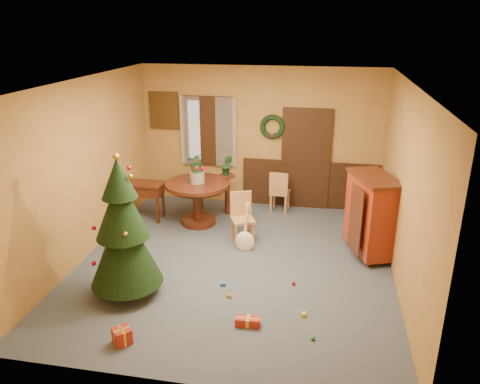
% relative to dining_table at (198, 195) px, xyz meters
% --- Properties ---
extents(room_envelope, '(5.50, 5.50, 5.50)m').
position_rel_dining_table_xyz_m(room_envelope, '(1.21, 1.27, 0.52)').
color(room_envelope, '#3C4557').
rests_on(room_envelope, ground).
extents(dining_table, '(1.23, 1.23, 0.85)m').
position_rel_dining_table_xyz_m(dining_table, '(0.00, 0.00, 0.00)').
color(dining_table, black).
rests_on(dining_table, floor).
extents(urn, '(0.28, 0.28, 0.20)m').
position_rel_dining_table_xyz_m(urn, '(0.00, 0.00, 0.36)').
color(urn, slate).
rests_on(urn, dining_table).
extents(centerpiece_plant, '(0.35, 0.30, 0.39)m').
position_rel_dining_table_xyz_m(centerpiece_plant, '(0.00, 0.00, 0.65)').
color(centerpiece_plant, '#1E4C23').
rests_on(centerpiece_plant, urn).
extents(chair_near, '(0.50, 0.50, 0.89)m').
position_rel_dining_table_xyz_m(chair_near, '(0.96, -0.53, -0.12)').
color(chair_near, '#97633C').
rests_on(chair_near, floor).
extents(chair_far, '(0.42, 0.42, 0.88)m').
position_rel_dining_table_xyz_m(chair_far, '(1.47, 0.88, -0.12)').
color(chair_far, '#97633C').
rests_on(chair_far, floor).
extents(guitar, '(0.36, 0.53, 0.77)m').
position_rel_dining_table_xyz_m(guitar, '(1.08, -0.95, -0.20)').
color(guitar, '#F6F2CD').
rests_on(guitar, floor).
extents(plant_stand, '(0.33, 0.33, 0.84)m').
position_rel_dining_table_xyz_m(plant_stand, '(0.45, 0.58, -0.07)').
color(plant_stand, black).
rests_on(plant_stand, floor).
extents(stand_plant, '(0.25, 0.21, 0.41)m').
position_rel_dining_table_xyz_m(stand_plant, '(0.45, 0.58, 0.45)').
color(stand_plant, '#19471E').
rests_on(stand_plant, plant_stand).
extents(christmas_tree, '(1.02, 1.02, 2.11)m').
position_rel_dining_table_xyz_m(christmas_tree, '(-0.35, -2.58, 0.41)').
color(christmas_tree, '#382111').
rests_on(christmas_tree, floor).
extents(writing_desk, '(0.86, 0.43, 0.76)m').
position_rel_dining_table_xyz_m(writing_desk, '(-1.14, 0.02, -0.02)').
color(writing_desk, black).
rests_on(writing_desk, floor).
extents(sideboard, '(0.91, 1.22, 1.39)m').
position_rel_dining_table_xyz_m(sideboard, '(3.16, -0.69, 0.15)').
color(sideboard, '#621A0B').
rests_on(sideboard, floor).
extents(gift_a, '(0.33, 0.27, 0.16)m').
position_rel_dining_table_xyz_m(gift_a, '(-0.30, -2.64, -0.51)').
color(gift_a, brown).
rests_on(gift_a, floor).
extents(gift_b, '(0.28, 0.28, 0.20)m').
position_rel_dining_table_xyz_m(gift_b, '(0.03, -3.66, -0.49)').
color(gift_b, maroon).
rests_on(gift_b, floor).
extents(gift_c, '(0.32, 0.32, 0.15)m').
position_rel_dining_table_xyz_m(gift_c, '(-0.60, -2.33, -0.52)').
color(gift_c, brown).
rests_on(gift_c, floor).
extents(gift_d, '(0.33, 0.15, 0.12)m').
position_rel_dining_table_xyz_m(gift_d, '(1.49, -3.03, -0.54)').
color(gift_d, maroon).
rests_on(gift_d, floor).
extents(toy_a, '(0.09, 0.07, 0.05)m').
position_rel_dining_table_xyz_m(toy_a, '(0.97, -2.15, -0.57)').
color(toy_a, '#285AAF').
rests_on(toy_a, floor).
extents(toy_b, '(0.06, 0.06, 0.06)m').
position_rel_dining_table_xyz_m(toy_b, '(2.34, -3.17, -0.56)').
color(toy_b, green).
rests_on(toy_b, floor).
extents(toy_c, '(0.08, 0.09, 0.05)m').
position_rel_dining_table_xyz_m(toy_c, '(2.20, -2.69, -0.57)').
color(toy_c, yellow).
rests_on(toy_c, floor).
extents(toy_d, '(0.06, 0.06, 0.06)m').
position_rel_dining_table_xyz_m(toy_d, '(2.00, -1.93, -0.56)').
color(toy_d, '#B50C26').
rests_on(toy_d, floor).
extents(toy_e, '(0.08, 0.06, 0.05)m').
position_rel_dining_table_xyz_m(toy_e, '(1.12, -2.44, -0.57)').
color(toy_e, gold).
rests_on(toy_e, floor).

